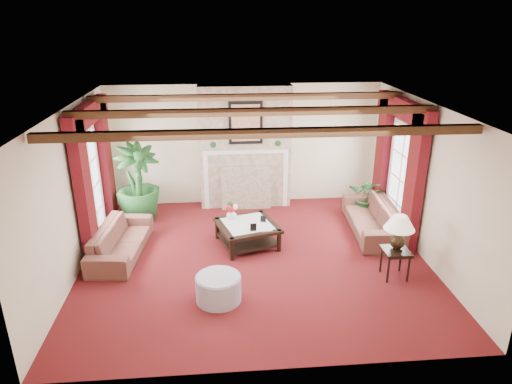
{
  "coord_description": "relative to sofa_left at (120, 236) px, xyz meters",
  "views": [
    {
      "loc": [
        -0.59,
        -7.15,
        4.06
      ],
      "look_at": [
        0.05,
        0.4,
        1.12
      ],
      "focal_mm": 32.0,
      "sensor_mm": 36.0,
      "label": 1
    }
  ],
  "objects": [
    {
      "name": "sofa_right",
      "position": [
        4.82,
        0.52,
        0.03
      ],
      "size": [
        2.15,
        0.91,
        0.81
      ],
      "primitive_type": "imported",
      "rotation": [
        0.0,
        0.0,
        -1.65
      ],
      "color": "#3C101D",
      "rests_on": "ground"
    },
    {
      "name": "fireplace",
      "position": [
        2.4,
        2.17,
        2.33
      ],
      "size": [
        2.0,
        0.52,
        2.7
      ],
      "primitive_type": null,
      "color": "tan",
      "rests_on": "ground"
    },
    {
      "name": "ceiling_beams",
      "position": [
        2.4,
        -0.38,
        2.27
      ],
      "size": [
        6.0,
        3.0,
        0.12
      ],
      "primitive_type": null,
      "color": "#3A2012",
      "rests_on": "ceiling"
    },
    {
      "name": "flower_vase",
      "position": [
        2.02,
        0.43,
        0.15
      ],
      "size": [
        0.24,
        0.25,
        0.19
      ],
      "primitive_type": "imported",
      "rotation": [
        0.0,
        0.0,
        0.13
      ],
      "color": "silver",
      "rests_on": "coffee_table"
    },
    {
      "name": "small_plant",
      "position": [
        4.98,
        1.37,
        -0.04
      ],
      "size": [
        1.52,
        1.53,
        0.65
      ],
      "primitive_type": "imported",
      "rotation": [
        0.0,
        0.0,
        -0.58
      ],
      "color": "black",
      "rests_on": "ground"
    },
    {
      "name": "floor",
      "position": [
        2.4,
        -0.38,
        -0.37
      ],
      "size": [
        6.0,
        6.0,
        0.0
      ],
      "primitive_type": "plane",
      "color": "#4C0D10",
      "rests_on": "ground"
    },
    {
      "name": "left_wall",
      "position": [
        -0.6,
        -0.38,
        0.98
      ],
      "size": [
        0.02,
        5.5,
        2.7
      ],
      "primitive_type": "cube",
      "color": "beige",
      "rests_on": "ground"
    },
    {
      "name": "french_door_right",
      "position": [
        5.37,
        0.62,
        1.76
      ],
      "size": [
        0.1,
        1.1,
        2.16
      ],
      "primitive_type": null,
      "color": "white",
      "rests_on": "ground"
    },
    {
      "name": "sofa_left",
      "position": [
        0.0,
        0.0,
        0.0
      ],
      "size": [
        2.01,
        0.94,
        0.74
      ],
      "primitive_type": "imported",
      "rotation": [
        0.0,
        0.0,
        1.47
      ],
      "color": "#3C101D",
      "rests_on": "ground"
    },
    {
      "name": "french_door_left",
      "position": [
        -0.57,
        0.62,
        1.76
      ],
      "size": [
        0.1,
        1.1,
        2.16
      ],
      "primitive_type": null,
      "color": "white",
      "rests_on": "ground"
    },
    {
      "name": "potted_palm",
      "position": [
        0.12,
        1.52,
        0.09
      ],
      "size": [
        2.37,
        2.45,
        0.92
      ],
      "primitive_type": "imported",
      "rotation": [
        0.0,
        0.0,
        0.54
      ],
      "color": "black",
      "rests_on": "ground"
    },
    {
      "name": "back_wall",
      "position": [
        2.4,
        2.37,
        0.98
      ],
      "size": [
        6.0,
        0.02,
        2.7
      ],
      "primitive_type": "cube",
      "color": "beige",
      "rests_on": "ground"
    },
    {
      "name": "photo_frame_b",
      "position": [
        2.6,
        0.22,
        0.12
      ],
      "size": [
        0.1,
        0.06,
        0.13
      ],
      "primitive_type": null,
      "rotation": [
        0.0,
        0.0,
        -0.37
      ],
      "color": "black",
      "rests_on": "coffee_table"
    },
    {
      "name": "coffee_table",
      "position": [
        2.3,
        0.17,
        -0.16
      ],
      "size": [
        1.29,
        1.29,
        0.43
      ],
      "primitive_type": null,
      "rotation": [
        0.0,
        0.0,
        0.28
      ],
      "color": "black",
      "rests_on": "ground"
    },
    {
      "name": "book",
      "position": [
        2.5,
        -0.06,
        0.21
      ],
      "size": [
        0.23,
        0.04,
        0.31
      ],
      "primitive_type": "imported",
      "rotation": [
        0.0,
        0.0,
        0.03
      ],
      "color": "black",
      "rests_on": "coffee_table"
    },
    {
      "name": "ottoman",
      "position": [
        1.74,
        -1.59,
        -0.17
      ],
      "size": [
        0.69,
        0.69,
        0.4
      ],
      "primitive_type": "cylinder",
      "color": "gray",
      "rests_on": "ground"
    },
    {
      "name": "ceiling",
      "position": [
        2.4,
        -0.38,
        2.33
      ],
      "size": [
        6.0,
        6.0,
        0.0
      ],
      "primitive_type": "plane",
      "rotation": [
        3.14,
        0.0,
        0.0
      ],
      "color": "white",
      "rests_on": "floor"
    },
    {
      "name": "right_wall",
      "position": [
        5.4,
        -0.38,
        0.98
      ],
      "size": [
        0.02,
        5.5,
        2.7
      ],
      "primitive_type": "cube",
      "color": "beige",
      "rests_on": "ground"
    },
    {
      "name": "photo_frame_a",
      "position": [
        2.39,
        -0.14,
        0.13
      ],
      "size": [
        0.12,
        0.03,
        0.15
      ],
      "primitive_type": null,
      "rotation": [
        0.0,
        0.0,
        0.08
      ],
      "color": "black",
      "rests_on": "coffee_table"
    },
    {
      "name": "curtains_right",
      "position": [
        5.26,
        0.62,
        2.18
      ],
      "size": [
        0.2,
        2.4,
        2.55
      ],
      "primitive_type": null,
      "color": "#420B08",
      "rests_on": "ground"
    },
    {
      "name": "table_lamp",
      "position": [
        4.65,
        -1.17,
        0.44
      ],
      "size": [
        0.49,
        0.49,
        0.63
      ],
      "primitive_type": null,
      "color": "black",
      "rests_on": "side_table"
    },
    {
      "name": "curtains_left",
      "position": [
        -0.46,
        0.62,
        2.18
      ],
      "size": [
        0.2,
        2.4,
        2.55
      ],
      "primitive_type": null,
      "color": "#420B08",
      "rests_on": "ground"
    },
    {
      "name": "side_table",
      "position": [
        4.65,
        -1.17,
        -0.12
      ],
      "size": [
        0.49,
        0.49,
        0.5
      ],
      "primitive_type": null,
      "rotation": [
        0.0,
        0.0,
        0.17
      ],
      "color": "black",
      "rests_on": "ground"
    }
  ]
}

